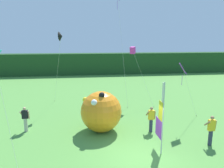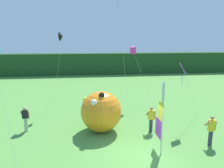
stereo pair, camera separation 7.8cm
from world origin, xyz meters
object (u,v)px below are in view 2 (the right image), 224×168
object	(u,v)px
person_near_banner	(25,118)
inflatable_balloon	(101,111)
banner_flag	(160,118)
kite_purple_diamond_3	(184,71)
kite_black_delta_4	(61,37)
kite_magenta_box_2	(133,51)
person_far_right	(104,102)
kite_purple_diamond_0	(118,0)
person_far_left	(151,119)
person_mid_field	(211,130)

from	to	relation	value
person_near_banner	inflatable_balloon	size ratio (longest dim) A/B	0.61
banner_flag	person_near_banner	size ratio (longest dim) A/B	2.32
kite_purple_diamond_3	person_near_banner	bearing A→B (deg)	178.88
kite_black_delta_4	kite_magenta_box_2	bearing A→B (deg)	2.98
person_far_right	kite_purple_diamond_0	bearing A→B (deg)	55.43
kite_purple_diamond_0	kite_black_delta_4	size ratio (longest dim) A/B	1.53
banner_flag	kite_magenta_box_2	xyz separation A→B (m)	(0.31, 8.24, 3.01)
inflatable_balloon	kite_black_delta_4	distance (m)	7.46
kite_purple_diamond_0	person_far_right	bearing A→B (deg)	-124.57
person_near_banner	kite_magenta_box_2	distance (m)	10.18
kite_magenta_box_2	banner_flag	bearing A→B (deg)	-92.14
kite_purple_diamond_0	person_far_left	bearing A→B (deg)	-77.80
person_mid_field	kite_magenta_box_2	size ratio (longest dim) A/B	0.33
person_near_banner	kite_purple_diamond_3	world-z (taller)	kite_purple_diamond_3
kite_purple_diamond_0	kite_black_delta_4	xyz separation A→B (m)	(-4.70, -0.36, -2.90)
person_mid_field	kite_purple_diamond_0	world-z (taller)	kite_purple_diamond_0
person_far_right	kite_purple_diamond_3	world-z (taller)	kite_purple_diamond_3
person_near_banner	kite_purple_diamond_3	xyz separation A→B (m)	(10.31, -0.20, 2.89)
person_far_left	person_far_right	world-z (taller)	person_far_right
inflatable_balloon	kite_purple_diamond_0	world-z (taller)	kite_purple_diamond_0
banner_flag	inflatable_balloon	distance (m)	4.11
banner_flag	kite_purple_diamond_3	world-z (taller)	kite_purple_diamond_3
person_near_banner	inflatable_balloon	world-z (taller)	inflatable_balloon
inflatable_balloon	kite_purple_diamond_3	bearing A→B (deg)	3.19
kite_purple_diamond_3	kite_black_delta_4	xyz separation A→B (m)	(-8.32, 4.74, 2.26)
banner_flag	person_far_left	bearing A→B (deg)	83.61
person_mid_field	kite_magenta_box_2	distance (m)	9.32
person_far_right	kite_purple_diamond_3	bearing A→B (deg)	-31.12
kite_purple_diamond_0	kite_black_delta_4	world-z (taller)	kite_purple_diamond_0
kite_magenta_box_2	kite_purple_diamond_0	bearing A→B (deg)	177.81
banner_flag	person_far_left	xyz separation A→B (m)	(0.26, 2.36, -0.95)
person_mid_field	kite_magenta_box_2	bearing A→B (deg)	108.76
person_mid_field	person_far_right	size ratio (longest dim) A/B	1.01
person_far_left	kite_black_delta_4	xyz separation A→B (m)	(-5.98, 5.56, 5.14)
person_far_left	kite_magenta_box_2	bearing A→B (deg)	89.58
inflatable_balloon	kite_purple_diamond_0	size ratio (longest dim) A/B	0.27
person_mid_field	kite_black_delta_4	distance (m)	12.72
person_far_right	kite_black_delta_4	size ratio (longest dim) A/B	0.27
banner_flag	kite_black_delta_4	size ratio (longest dim) A/B	0.60
banner_flag	inflatable_balloon	xyz separation A→B (m)	(-2.88, 2.88, -0.52)
person_mid_field	person_far_right	world-z (taller)	person_mid_field
kite_magenta_box_2	person_far_right	bearing A→B (deg)	-143.76
person_far_right	banner_flag	bearing A→B (deg)	-68.62
kite_purple_diamond_0	kite_purple_diamond_3	size ratio (longest dim) A/B	2.29
kite_purple_diamond_3	person_far_right	bearing A→B (deg)	148.88
kite_purple_diamond_0	kite_purple_diamond_3	distance (m)	8.11
person_near_banner	kite_purple_diamond_0	xyz separation A→B (m)	(6.69, 4.90, 8.05)
kite_purple_diamond_0	person_near_banner	bearing A→B (deg)	-143.77
person_far_right	kite_magenta_box_2	world-z (taller)	kite_magenta_box_2
banner_flag	kite_magenta_box_2	distance (m)	8.78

